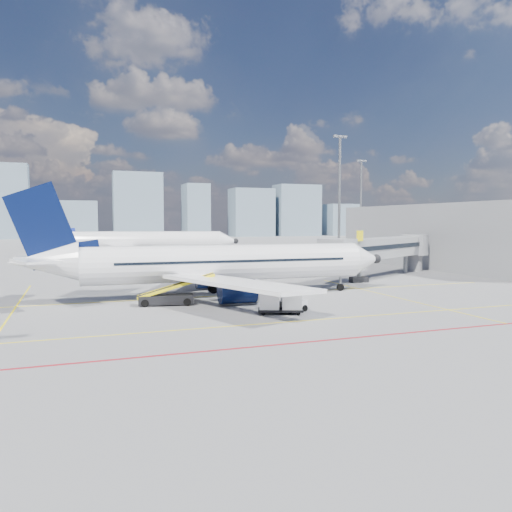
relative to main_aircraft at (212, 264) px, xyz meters
The scene contains 13 objects.
ground 8.70m from the main_aircraft, 70.67° to the right, with size 420.00×420.00×0.00m, color gray.
apron_markings 12.16m from the main_aircraft, 79.69° to the right, with size 90.00×35.12×0.01m.
jet_bridge 27.79m from the main_aircraft, 19.52° to the left, with size 23.55×15.78×6.30m.
terminal_block 46.45m from the main_aircraft, 23.31° to the left, with size 10.00×42.00×10.00m.
floodlight_mast_ne 63.29m from the main_aircraft, 49.35° to the left, with size 3.20×0.61×25.45m.
floodlight_mast_far 107.11m from the main_aircraft, 50.59° to the left, with size 3.20×0.61×25.45m.
distant_skyline 182.64m from the main_aircraft, 91.26° to the left, with size 251.83×14.15×31.03m.
main_aircraft is the anchor object (origin of this frame).
second_aircraft 56.74m from the main_aircraft, 91.13° to the left, with size 40.71×34.79×12.15m.
baggage_tug 11.03m from the main_aircraft, 67.59° to the right, with size 2.36×1.79×1.48m.
cargo_dolly 11.05m from the main_aircraft, 74.74° to the right, with size 3.88×2.74×1.95m.
belt_loader 6.32m from the main_aircraft, 146.35° to the right, with size 6.89×2.56×2.76m.
ramp_worker 9.98m from the main_aircraft, 59.62° to the right, with size 0.66×0.43×1.81m, color yellow.
Camera 1 is at (-15.06, -39.09, 7.36)m, focal length 35.00 mm.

